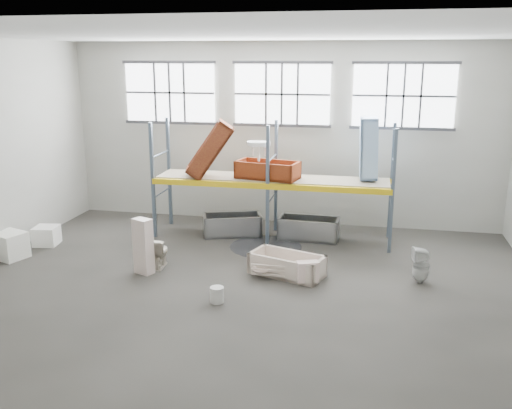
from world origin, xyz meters
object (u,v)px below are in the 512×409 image
(bathtub_beige, at_px, (287,265))
(bucket, at_px, (217,295))
(steel_tub_left, at_px, (232,225))
(toilet_white, at_px, (421,265))
(carton_near, at_px, (10,245))
(steel_tub_right, at_px, (309,228))
(rust_tub_flat, at_px, (268,170))
(toilet_beige, at_px, (159,252))
(blue_tub_upright, at_px, (369,148))
(cistern_tall, at_px, (143,246))

(bathtub_beige, relative_size, bucket, 5.09)
(steel_tub_left, xyz_separation_m, bucket, (0.74, -4.17, -0.12))
(toilet_white, height_order, bucket, toilet_white)
(bucket, xyz_separation_m, carton_near, (-5.44, 1.40, 0.15))
(steel_tub_right, relative_size, rust_tub_flat, 0.99)
(steel_tub_left, xyz_separation_m, carton_near, (-4.70, -2.77, 0.03))
(rust_tub_flat, distance_m, bucket, 4.40)
(steel_tub_left, height_order, steel_tub_right, steel_tub_right)
(rust_tub_flat, bearing_deg, toilet_beige, -128.55)
(toilet_white, bearing_deg, rust_tub_flat, -132.15)
(toilet_white, height_order, carton_near, toilet_white)
(bathtub_beige, distance_m, toilet_beige, 2.90)
(bathtub_beige, bearing_deg, blue_tub_upright, 78.78)
(steel_tub_left, bearing_deg, toilet_beige, -111.67)
(steel_tub_right, bearing_deg, toilet_white, -42.78)
(rust_tub_flat, bearing_deg, carton_near, -154.78)
(toilet_beige, distance_m, carton_near, 3.66)
(bathtub_beige, height_order, steel_tub_left, steel_tub_left)
(cistern_tall, distance_m, toilet_white, 5.92)
(toilet_white, distance_m, rust_tub_flat, 4.55)
(bathtub_beige, bearing_deg, steel_tub_left, 145.43)
(bathtub_beige, relative_size, steel_tub_left, 1.05)
(rust_tub_flat, xyz_separation_m, carton_near, (-5.66, -2.67, -1.51))
(bucket, bearing_deg, steel_tub_left, 100.10)
(steel_tub_left, distance_m, rust_tub_flat, 1.82)
(steel_tub_left, xyz_separation_m, blue_tub_upright, (3.44, 0.24, 2.12))
(bucket, bearing_deg, blue_tub_upright, 58.55)
(blue_tub_upright, bearing_deg, steel_tub_left, -176.01)
(bathtub_beige, xyz_separation_m, blue_tub_upright, (1.59, 2.74, 2.16))
(steel_tub_right, bearing_deg, steel_tub_left, -177.87)
(steel_tub_right, distance_m, blue_tub_upright, 2.55)
(bathtub_beige, relative_size, blue_tub_upright, 1.04)
(toilet_beige, height_order, carton_near, toilet_beige)
(rust_tub_flat, height_order, blue_tub_upright, blue_tub_upright)
(steel_tub_left, distance_m, bucket, 4.24)
(toilet_beige, xyz_separation_m, blue_tub_upright, (4.48, 2.86, 2.05))
(carton_near, bearing_deg, bathtub_beige, 2.39)
(cistern_tall, bearing_deg, steel_tub_right, 67.01)
(toilet_beige, bearing_deg, blue_tub_upright, -151.97)
(steel_tub_left, distance_m, steel_tub_right, 2.02)
(toilet_white, distance_m, steel_tub_left, 5.21)
(steel_tub_right, bearing_deg, carton_near, -157.03)
(toilet_beige, bearing_deg, rust_tub_flat, -133.10)
(bathtub_beige, height_order, cistern_tall, cistern_tall)
(steel_tub_left, relative_size, steel_tub_right, 0.98)
(carton_near, bearing_deg, rust_tub_flat, 25.22)
(toilet_beige, distance_m, cistern_tall, 0.52)
(rust_tub_flat, xyz_separation_m, bucket, (-0.22, -4.06, -1.67))
(steel_tub_right, distance_m, carton_near, 7.30)
(toilet_beige, xyz_separation_m, steel_tub_left, (1.04, 2.62, -0.07))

